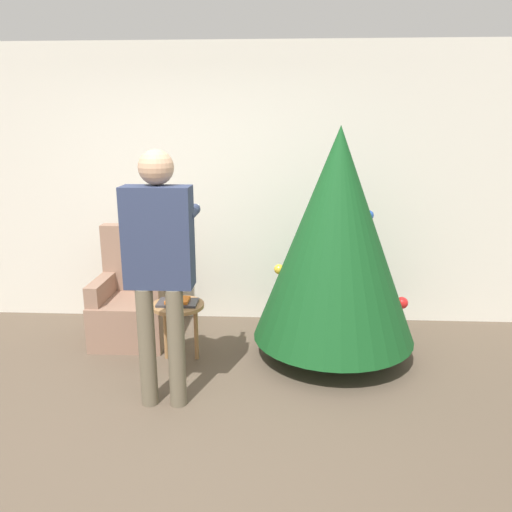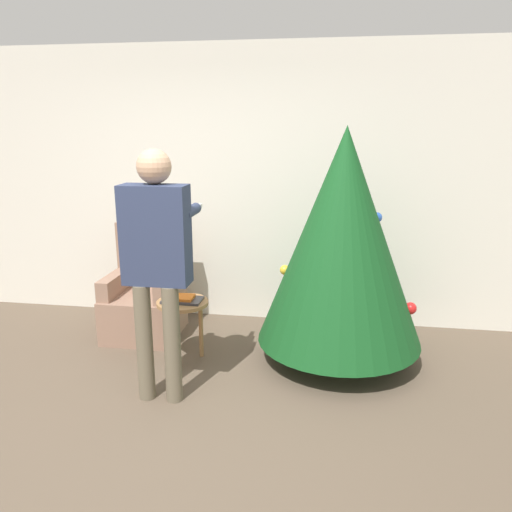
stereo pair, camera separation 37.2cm
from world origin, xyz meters
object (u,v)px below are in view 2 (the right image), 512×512
christmas_tree (342,238)px  person_standing (156,253)px  side_stool (183,310)px  armchair (146,298)px

christmas_tree → person_standing: size_ratio=1.08×
christmas_tree → side_stool: 1.45m
christmas_tree → person_standing: bearing=-148.1°
christmas_tree → armchair: size_ratio=1.87×
armchair → side_stool: (0.52, -0.50, 0.09)m
armchair → person_standing: person_standing is taller
person_standing → armchair: bearing=116.3°
person_standing → side_stool: (-0.02, 0.58, -0.65)m
christmas_tree → person_standing: christmas_tree is taller
side_stool → christmas_tree: bearing=9.3°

